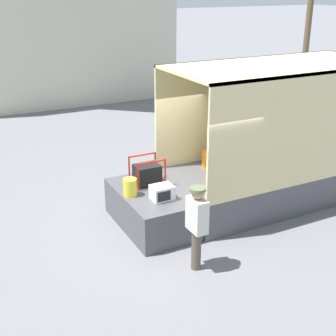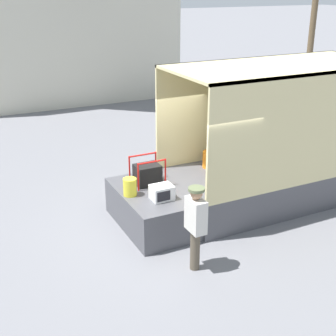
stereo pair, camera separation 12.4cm
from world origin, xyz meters
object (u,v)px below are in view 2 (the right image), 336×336
object	(u,v)px
portable_generator	(148,174)
orange_bucket	(130,187)
box_truck	(328,149)
microwave	(162,193)
utility_pole	(315,5)
worker_person	(196,221)

from	to	relation	value
portable_generator	orange_bucket	distance (m)	0.70
box_truck	orange_bucket	distance (m)	5.45
orange_bucket	portable_generator	bearing A→B (deg)	32.69
microwave	utility_pole	bearing A→B (deg)	37.14
box_truck	worker_person	size ratio (longest dim) A/B	4.44
box_truck	utility_pole	distance (m)	11.51
portable_generator	worker_person	bearing A→B (deg)	-92.17
microwave	orange_bucket	distance (m)	0.70
portable_generator	worker_person	size ratio (longest dim) A/B	0.41
worker_person	box_truck	bearing A→B (deg)	20.84
portable_generator	worker_person	xyz separation A→B (m)	(-0.09, -2.27, -0.04)
microwave	box_truck	bearing A→B (deg)	5.34
microwave	portable_generator	world-z (taller)	portable_generator
box_truck	utility_pole	bearing A→B (deg)	50.75
orange_bucket	worker_person	distance (m)	1.96
portable_generator	utility_pole	bearing A→B (deg)	34.64
portable_generator	orange_bucket	bearing A→B (deg)	-147.31
box_truck	microwave	xyz separation A→B (m)	(-4.94, -0.46, -0.01)
box_truck	portable_generator	distance (m)	4.88
worker_person	utility_pole	xyz separation A→B (m)	(11.98, 10.49, 2.99)
orange_bucket	microwave	bearing A→B (deg)	-42.90
orange_bucket	utility_pole	world-z (taller)	utility_pole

